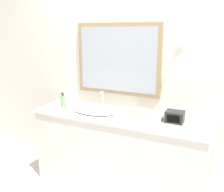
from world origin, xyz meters
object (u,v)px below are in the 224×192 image
sink_basin (95,110)px  soap_bottle (63,101)px  picture_frame (134,114)px  appliance_box (175,117)px

sink_basin → soap_bottle: (-0.44, -0.00, 0.05)m
soap_bottle → picture_frame: 0.96m
sink_basin → picture_frame: bearing=-11.6°
sink_basin → soap_bottle: sink_basin is taller
picture_frame → sink_basin: bearing=168.4°
sink_basin → appliance_box: sink_basin is taller
appliance_box → picture_frame: 0.41m
sink_basin → appliance_box: (0.90, 0.04, 0.04)m
appliance_box → sink_basin: bearing=-177.6°
appliance_box → picture_frame: picture_frame is taller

